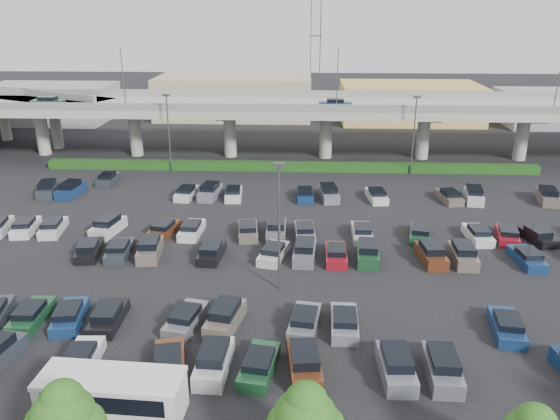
% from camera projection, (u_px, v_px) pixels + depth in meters
% --- Properties ---
extents(ground, '(280.00, 280.00, 0.00)m').
position_uv_depth(ground, '(283.00, 247.00, 50.55)').
color(ground, black).
extents(overpass, '(150.00, 13.00, 15.80)m').
position_uv_depth(overpass, '(290.00, 110.00, 78.00)').
color(overpass, gray).
rests_on(overpass, ground).
extents(hedge, '(66.00, 1.60, 1.10)m').
position_uv_depth(hedge, '(290.00, 166.00, 73.74)').
color(hedge, '#113B11').
rests_on(hedge, ground).
extents(tree_row, '(65.07, 3.66, 5.94)m').
position_uv_depth(tree_row, '(276.00, 420.00, 24.48)').
color(tree_row, '#332316').
rests_on(tree_row, ground).
extents(shuttle_bus, '(7.91, 3.10, 2.50)m').
position_uv_depth(shuttle_bus, '(112.00, 394.00, 29.39)').
color(shuttle_bus, silver).
rests_on(shuttle_bus, ground).
extents(parked_cars, '(63.11, 41.55, 1.67)m').
position_uv_depth(parked_cars, '(276.00, 264.00, 45.80)').
color(parked_cars, '#655A4F').
rests_on(parked_cars, ground).
extents(light_poles, '(66.90, 48.38, 10.30)m').
position_uv_depth(light_poles, '(239.00, 175.00, 50.40)').
color(light_poles, '#46464A').
rests_on(light_poles, ground).
extents(distant_buildings, '(138.00, 24.00, 9.00)m').
position_uv_depth(distant_buildings, '(358.00, 99.00, 106.54)').
color(distant_buildings, gray).
rests_on(distant_buildings, ground).
extents(comm_tower, '(2.40, 2.40, 30.00)m').
position_uv_depth(comm_tower, '(316.00, 33.00, 114.10)').
color(comm_tower, '#46464A').
rests_on(comm_tower, ground).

